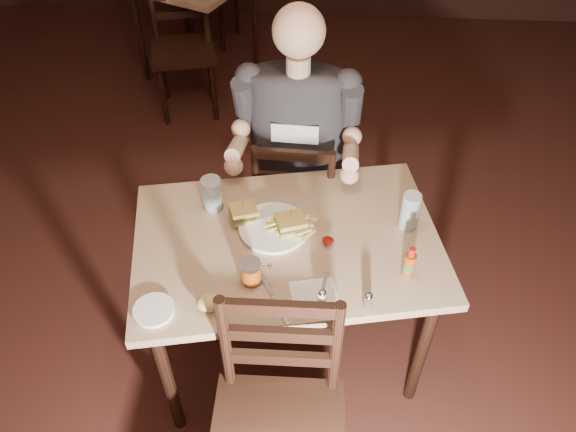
# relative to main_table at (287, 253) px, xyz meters

# --- Properties ---
(room_shell) EXTENTS (7.00, 7.00, 7.00)m
(room_shell) POSITION_rel_main_table_xyz_m (-0.18, 0.18, 0.71)
(room_shell) COLOR black
(room_shell) RESTS_ON ground
(main_table) EXTENTS (1.32, 1.01, 0.77)m
(main_table) POSITION_rel_main_table_xyz_m (0.00, 0.00, 0.00)
(main_table) COLOR tan
(main_table) RESTS_ON ground
(chair_far) EXTENTS (0.44, 0.48, 0.90)m
(chair_far) POSITION_rel_main_table_xyz_m (0.01, 0.59, -0.24)
(chair_far) COLOR black
(chair_far) RESTS_ON ground
(bg_chair_near) EXTENTS (0.53, 0.56, 0.94)m
(bg_chair_near) POSITION_rel_main_table_xyz_m (-0.85, 2.04, -0.22)
(bg_chair_near) COLOR black
(bg_chair_near) RESTS_ON ground
(diner) EXTENTS (0.60, 0.48, 0.99)m
(diner) POSITION_rel_main_table_xyz_m (0.01, 0.54, 0.28)
(diner) COLOR #2A292D
(diner) RESTS_ON chair_far
(dinner_plate) EXTENTS (0.32, 0.32, 0.02)m
(dinner_plate) POSITION_rel_main_table_xyz_m (-0.06, 0.05, 0.09)
(dinner_plate) COLOR white
(dinner_plate) RESTS_ON main_table
(sandwich_left) EXTENTS (0.13, 0.12, 0.09)m
(sandwich_left) POSITION_rel_main_table_xyz_m (-0.18, 0.09, 0.14)
(sandwich_left) COLOR tan
(sandwich_left) RESTS_ON dinner_plate
(sandwich_right) EXTENTS (0.14, 0.12, 0.10)m
(sandwich_right) POSITION_rel_main_table_xyz_m (0.01, 0.04, 0.15)
(sandwich_right) COLOR tan
(sandwich_right) RESTS_ON dinner_plate
(fries_pile) EXTENTS (0.25, 0.20, 0.04)m
(fries_pile) POSITION_rel_main_table_xyz_m (0.01, 0.04, 0.12)
(fries_pile) COLOR #E1CC58
(fries_pile) RESTS_ON dinner_plate
(ketchup_dollop) EXTENTS (0.06, 0.06, 0.01)m
(ketchup_dollop) POSITION_rel_main_table_xyz_m (0.16, -0.02, 0.10)
(ketchup_dollop) COLOR maroon
(ketchup_dollop) RESTS_ON dinner_plate
(glass_left) EXTENTS (0.10, 0.10, 0.15)m
(glass_left) POSITION_rel_main_table_xyz_m (-0.32, 0.16, 0.16)
(glass_left) COLOR silver
(glass_left) RESTS_ON main_table
(glass_right) EXTENTS (0.08, 0.08, 0.16)m
(glass_right) POSITION_rel_main_table_xyz_m (0.47, 0.10, 0.16)
(glass_right) COLOR silver
(glass_right) RESTS_ON main_table
(hot_sauce) EXTENTS (0.05, 0.05, 0.14)m
(hot_sauce) POSITION_rel_main_table_xyz_m (0.45, -0.15, 0.15)
(hot_sauce) COLOR #84370F
(hot_sauce) RESTS_ON main_table
(salt_shaker) EXTENTS (0.04, 0.04, 0.06)m
(salt_shaker) POSITION_rel_main_table_xyz_m (0.14, -0.29, 0.11)
(salt_shaker) COLOR white
(salt_shaker) RESTS_ON main_table
(pepper_shaker) EXTENTS (0.04, 0.04, 0.06)m
(pepper_shaker) POSITION_rel_main_table_xyz_m (0.30, -0.30, 0.11)
(pepper_shaker) COLOR #38332D
(pepper_shaker) RESTS_ON main_table
(syrup_dispenser) EXTENTS (0.09, 0.09, 0.10)m
(syrup_dispenser) POSITION_rel_main_table_xyz_m (-0.12, -0.22, 0.13)
(syrup_dispenser) COLOR #84370F
(syrup_dispenser) RESTS_ON main_table
(napkin) EXTENTS (0.19, 0.18, 0.00)m
(napkin) POSITION_rel_main_table_xyz_m (0.11, -0.27, 0.08)
(napkin) COLOR white
(napkin) RESTS_ON main_table
(knife) EXTENTS (0.12, 0.21, 0.01)m
(knife) POSITION_rel_main_table_xyz_m (-0.02, -0.30, 0.09)
(knife) COLOR silver
(knife) RESTS_ON napkin
(fork) EXTENTS (0.04, 0.16, 0.00)m
(fork) POSITION_rel_main_table_xyz_m (0.14, -0.24, 0.09)
(fork) COLOR silver
(fork) RESTS_ON napkin
(side_plate) EXTENTS (0.17, 0.17, 0.01)m
(side_plate) POSITION_rel_main_table_xyz_m (-0.44, -0.37, 0.09)
(side_plate) COLOR white
(side_plate) RESTS_ON main_table
(bread_roll) EXTENTS (0.11, 0.09, 0.05)m
(bread_roll) POSITION_rel_main_table_xyz_m (-0.25, -0.35, 0.12)
(bread_roll) COLOR tan
(bread_roll) RESTS_ON side_plate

